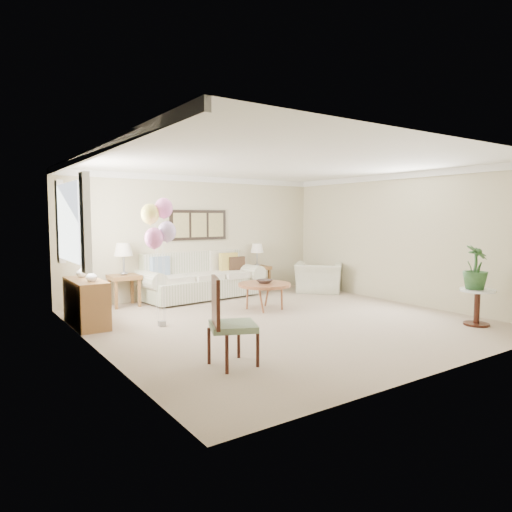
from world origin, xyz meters
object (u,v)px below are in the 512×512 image
Objects in this scene: coffee_table at (264,285)px; balloon_cluster at (159,224)px; armchair at (319,278)px; sofa at (199,280)px; accent_chair at (227,320)px.

balloon_cluster is at bearing -176.85° from coffee_table.
sofa is at bearing 29.25° from armchair.
armchair is 0.97× the size of accent_chair.
armchair is at bearing -17.58° from sofa.
coffee_table is at bearing 47.13° from accent_chair.
sofa is at bearing 104.59° from coffee_table.
sofa is 2.67× the size of armchair.
coffee_table is 0.93× the size of accent_chair.
accent_chair is at bearing -113.17° from sofa.
balloon_cluster is at bearing -131.57° from sofa.
armchair is at bearing 36.97° from accent_chair.
accent_chair is at bearing 83.80° from armchair.
accent_chair reaches higher than coffee_table.
sofa is 2.80× the size of coffee_table.
balloon_cluster is at bearing 60.34° from armchair.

